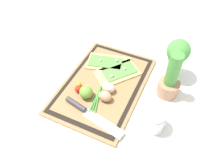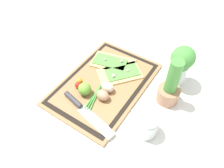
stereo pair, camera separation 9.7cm
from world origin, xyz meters
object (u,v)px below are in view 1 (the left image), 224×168
Objects in this scene: pizza_slice_near at (108,63)px; lime at (86,92)px; cherry_tomato_yellow at (79,85)px; sauce_jar at (154,121)px; herb_glass at (177,56)px; cherry_tomato_red at (78,89)px; knife at (84,110)px; pizza_slice_far at (118,73)px; egg_brown at (105,96)px; egg_pink at (108,88)px; herb_pot at (170,81)px.

lime is (0.22, 0.00, 0.02)m from pizza_slice_near.
cherry_tomato_yellow is 0.29× the size of sauce_jar.
sauce_jar is 0.32m from herb_glass.
cherry_tomato_yellow is (0.19, -0.05, 0.01)m from pizza_slice_near.
knife is at bearing 42.55° from cherry_tomato_red.
pizza_slice_far is 7.70× the size of cherry_tomato_red.
egg_brown is 0.63× the size of sauce_jar.
cherry_tomato_yellow is 0.36m from sauce_jar.
herb_pot reaches higher than egg_pink.
egg_pink is at bearing 26.19° from pizza_slice_near.
herb_glass reaches higher than sauce_jar.
pizza_slice_far is at bearing 139.84° from cherry_tomato_yellow.
cherry_tomato_red is at bearing -11.13° from pizza_slice_near.
herb_pot reaches higher than herb_glass.
knife is 3.08× the size of sauce_jar.
egg_pink is at bearing 2.79° from pizza_slice_far.
herb_glass is (-0.12, -0.01, 0.04)m from herb_pot.
sauce_jar is at bearing 52.51° from pizza_slice_near.
sauce_jar is (0.08, 0.23, 0.00)m from egg_pink.
pizza_slice_far is at bearing 59.46° from pizza_slice_near.
herb_glass reaches higher than egg_pink.
egg_brown is 0.08m from lime.
herb_pot reaches higher than sauce_jar.
herb_pot is (-0.14, 0.37, 0.05)m from cherry_tomato_yellow.
egg_brown is (0.20, 0.08, 0.02)m from pizza_slice_near.
egg_brown is at bearing 102.72° from lime.
knife is 4.90× the size of egg_pink.
egg_pink is at bearing 104.16° from cherry_tomato_yellow.
herb_glass reaches higher than lime.
herb_glass is (-0.30, 0.30, 0.07)m from lime.
cherry_tomato_yellow is 0.12× the size of herb_pot.
egg_brown is 1.96× the size of cherry_tomato_red.
pizza_slice_near is at bearing -153.81° from egg_pink.
lime is (0.18, -0.07, 0.02)m from pizza_slice_far.
cherry_tomato_red is at bearing 24.92° from cherry_tomato_yellow.
egg_pink reaches higher than knife.
egg_brown is 0.14m from cherry_tomato_yellow.
cherry_tomato_red is (-0.01, -0.05, -0.01)m from lime.
cherry_tomato_yellow is 0.14× the size of herb_glass.
pizza_slice_far is (0.04, 0.07, 0.00)m from pizza_slice_near.
cherry_tomato_red reaches higher than cherry_tomato_yellow.
pizza_slice_near and pizza_slice_far have the same top height.
pizza_slice_near is 0.80× the size of knife.
herb_pot is 2.44× the size of sauce_jar.
egg_pink is at bearing -44.74° from herb_glass.
cherry_tomato_yellow is at bearing -155.08° from cherry_tomato_red.
egg_brown is at bearing 93.77° from cherry_tomato_red.
sauce_jar reaches higher than pizza_slice_far.
cherry_tomato_red is 0.13× the size of herb_pot.
herb_pot reaches higher than egg_brown.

